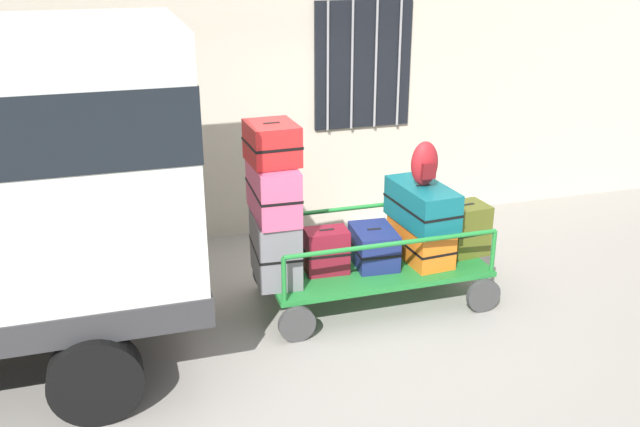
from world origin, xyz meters
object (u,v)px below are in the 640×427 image
object	(u,v)px
suitcase_midleft_bottom	(327,251)
suitcase_left_bottom	(275,248)
suitcase_midright_middle	(422,205)
suitcase_right_bottom	(466,228)
luggage_cart	(373,270)
suitcase_left_top	(272,143)
suitcase_left_middle	(273,190)
suitcase_center_bottom	(374,246)
suitcase_midright_bottom	(420,241)
backpack	(425,164)

from	to	relation	value
suitcase_midleft_bottom	suitcase_left_bottom	bearing A→B (deg)	177.71
suitcase_midright_middle	suitcase_right_bottom	world-z (taller)	suitcase_midright_middle
luggage_cart	suitcase_left_top	size ratio (longest dim) A/B	4.13
suitcase_left_top	suitcase_midright_middle	size ratio (longest dim) A/B	0.61
suitcase_left_middle	suitcase_right_bottom	xyz separation A→B (m)	(1.99, -0.03, -0.61)
suitcase_right_bottom	suitcase_midleft_bottom	bearing A→B (deg)	-179.21
suitcase_left_middle	suitcase_left_top	distance (m)	0.44
suitcase_left_bottom	suitcase_center_bottom	world-z (taller)	suitcase_left_bottom
luggage_cart	suitcase_left_bottom	xyz separation A→B (m)	(-1.00, -0.00, 0.37)
suitcase_left_middle	suitcase_midleft_bottom	distance (m)	0.83
suitcase_left_middle	suitcase_midright_bottom	size ratio (longest dim) A/B	1.01
suitcase_midleft_bottom	luggage_cart	bearing A→B (deg)	2.82
luggage_cart	suitcase_right_bottom	bearing A→B (deg)	-0.23
luggage_cart	suitcase_midright_bottom	xyz separation A→B (m)	(0.50, 0.00, 0.25)
suitcase_left_bottom	suitcase_left_top	bearing A→B (deg)	90.00
suitcase_right_bottom	suitcase_center_bottom	bearing A→B (deg)	179.07
suitcase_center_bottom	suitcase_right_bottom	distance (m)	1.00
suitcase_midright_bottom	backpack	xyz separation A→B (m)	(-0.00, -0.01, 0.81)
suitcase_left_bottom	suitcase_midright_middle	world-z (taller)	suitcase_midright_middle
suitcase_left_bottom	suitcase_left_middle	world-z (taller)	suitcase_left_middle
suitcase_left_bottom	suitcase_midleft_bottom	xyz separation A→B (m)	(0.50, -0.02, -0.09)
suitcase_left_middle	suitcase_midright_middle	world-z (taller)	suitcase_left_middle
suitcase_left_middle	backpack	distance (m)	1.50
suitcase_left_middle	suitcase_center_bottom	world-z (taller)	suitcase_left_middle
suitcase_center_bottom	suitcase_midleft_bottom	bearing A→B (deg)	-175.78
suitcase_midleft_bottom	suitcase_right_bottom	size ratio (longest dim) A/B	0.84
luggage_cart	suitcase_center_bottom	world-z (taller)	suitcase_center_bottom
backpack	suitcase_left_top	bearing A→B (deg)	178.70
luggage_cart	suitcase_left_top	xyz separation A→B (m)	(-1.00, 0.03, 1.38)
suitcase_left_bottom	suitcase_center_bottom	size ratio (longest dim) A/B	1.22
suitcase_left_bottom	suitcase_left_middle	distance (m)	0.57
suitcase_left_bottom	suitcase_left_middle	bearing A→B (deg)	90.00
suitcase_left_top	backpack	size ratio (longest dim) A/B	1.22
suitcase_left_middle	suitcase_center_bottom	xyz separation A→B (m)	(1.00, -0.02, -0.69)
suitcase_left_middle	suitcase_midleft_bottom	size ratio (longest dim) A/B	1.84
suitcase_left_bottom	suitcase_midright_bottom	bearing A→B (deg)	0.34
luggage_cart	suitcase_right_bottom	size ratio (longest dim) A/B	4.21
luggage_cart	suitcase_center_bottom	size ratio (longest dim) A/B	3.83
suitcase_center_bottom	suitcase_midright_middle	distance (m)	0.63
suitcase_left_top	suitcase_left_middle	bearing A→B (deg)	90.00
luggage_cart	suitcase_midright_bottom	size ratio (longest dim) A/B	2.77
suitcase_midright_middle	suitcase_left_middle	bearing A→B (deg)	179.39
suitcase_left_middle	suitcase_midright_middle	distance (m)	1.53
suitcase_left_bottom	backpack	world-z (taller)	backpack
suitcase_left_bottom	suitcase_left_top	size ratio (longest dim) A/B	1.32
suitcase_midright_middle	suitcase_right_bottom	xyz separation A→B (m)	(0.50, -0.02, -0.31)
luggage_cart	suitcase_midright_bottom	bearing A→B (deg)	0.49
suitcase_midright_bottom	suitcase_right_bottom	distance (m)	0.50
suitcase_midright_bottom	backpack	bearing A→B (deg)	-114.23
suitcase_midleft_bottom	suitcase_center_bottom	bearing A→B (deg)	4.22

